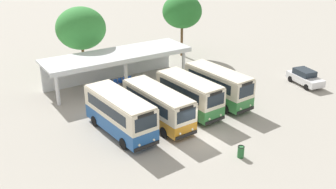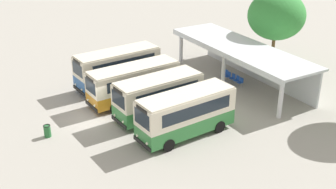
{
  "view_description": "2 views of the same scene",
  "coord_description": "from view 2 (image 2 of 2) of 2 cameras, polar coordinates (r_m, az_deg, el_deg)",
  "views": [
    {
      "loc": [
        -16.65,
        -21.65,
        15.45
      ],
      "look_at": [
        1.16,
        6.26,
        1.35
      ],
      "focal_mm": 42.4,
      "sensor_mm": 36.0,
      "label": 1
    },
    {
      "loc": [
        27.72,
        -9.48,
        15.17
      ],
      "look_at": [
        2.46,
        5.28,
        1.74
      ],
      "focal_mm": 45.5,
      "sensor_mm": 36.0,
      "label": 2
    }
  ],
  "objects": [
    {
      "name": "city_bus_second_in_row",
      "position": [
        34.68,
        -4.6,
        1.71
      ],
      "size": [
        2.71,
        7.85,
        3.05
      ],
      "color": "black",
      "rests_on": "ground"
    },
    {
      "name": "roadside_tree_behind_canopy",
      "position": [
        42.6,
        14.32,
        10.22
      ],
      "size": [
        5.5,
        5.5,
        7.43
      ],
      "color": "brown",
      "rests_on": "ground"
    },
    {
      "name": "litter_bin_apron",
      "position": [
        31.01,
        -15.86,
        -4.71
      ],
      "size": [
        0.49,
        0.49,
        0.9
      ],
      "color": "#266633",
      "rests_on": "ground"
    },
    {
      "name": "waiting_chair_second_from_end",
      "position": [
        39.33,
        8.06,
        2.54
      ],
      "size": [
        0.44,
        0.44,
        0.86
      ],
      "color": "slate",
      "rests_on": "ground"
    },
    {
      "name": "city_bus_nearest_orange",
      "position": [
        37.62,
        -6.77,
        3.69
      ],
      "size": [
        2.92,
        7.74,
        3.29
      ],
      "color": "black",
      "rests_on": "ground"
    },
    {
      "name": "city_bus_fourth_amber",
      "position": [
        29.42,
        2.42,
        -2.41
      ],
      "size": [
        2.75,
        7.35,
        3.24
      ],
      "color": "black",
      "rests_on": "ground"
    },
    {
      "name": "waiting_chair_end_by_column",
      "position": [
        39.81,
        7.7,
        2.84
      ],
      "size": [
        0.44,
        0.44,
        0.86
      ],
      "color": "slate",
      "rests_on": "ground"
    },
    {
      "name": "waiting_chair_middle_seat",
      "position": [
        38.97,
        8.65,
        2.29
      ],
      "size": [
        0.44,
        0.44,
        0.86
      ],
      "color": "slate",
      "rests_on": "ground"
    },
    {
      "name": "ground_plane",
      "position": [
        32.99,
        -10.14,
        -3.13
      ],
      "size": [
        180.0,
        180.0,
        0.0
      ],
      "primitive_type": "plane",
      "color": "#A39E93"
    },
    {
      "name": "waiting_chair_fifth_seat",
      "position": [
        38.17,
        9.69,
        1.73
      ],
      "size": [
        0.44,
        0.44,
        0.86
      ],
      "color": "slate",
      "rests_on": "ground"
    },
    {
      "name": "terminal_canopy",
      "position": [
        38.91,
        10.32,
        5.37
      ],
      "size": [
        15.46,
        4.63,
        3.4
      ],
      "color": "silver",
      "rests_on": "ground"
    },
    {
      "name": "city_bus_middle_cream",
      "position": [
        31.98,
        -1.3,
        -0.11
      ],
      "size": [
        2.77,
        7.04,
        3.2
      ],
      "color": "black",
      "rests_on": "ground"
    },
    {
      "name": "waiting_chair_fourth_seat",
      "position": [
        38.59,
        9.2,
        2.02
      ],
      "size": [
        0.44,
        0.44,
        0.86
      ],
      "color": "slate",
      "rests_on": "ground"
    }
  ]
}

